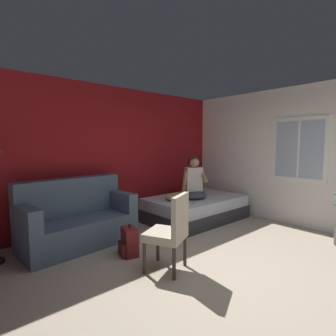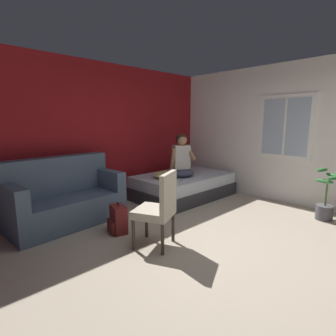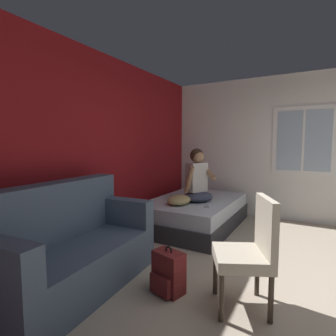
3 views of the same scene
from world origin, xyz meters
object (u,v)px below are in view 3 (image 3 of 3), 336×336
at_px(throw_pillow, 179,200).
at_px(cell_phone, 207,207).
at_px(couch, 70,249).
at_px(person_seated, 197,180).
at_px(backpack, 168,273).
at_px(bed, 195,212).
at_px(side_chair, 250,249).

relative_size(throw_pillow, cell_phone, 3.33).
distance_m(couch, person_seated, 2.34).
relative_size(backpack, throw_pillow, 0.95).
xyz_separation_m(backpack, cell_phone, (1.56, 0.21, 0.29)).
distance_m(bed, cell_phone, 0.66).
bearing_deg(person_seated, couch, 170.13).
xyz_separation_m(throw_pillow, cell_phone, (0.03, -0.45, -0.07)).
bearing_deg(backpack, bed, 16.48).
xyz_separation_m(bed, side_chair, (-1.89, -1.33, 0.30)).
bearing_deg(side_chair, backpack, 101.07).
xyz_separation_m(bed, couch, (-2.42, 0.29, 0.16)).
bearing_deg(bed, throw_pillow, 173.36).
bearing_deg(cell_phone, person_seated, -73.85).
bearing_deg(throw_pillow, bed, -6.64).
distance_m(bed, backpack, 2.12).
height_order(couch, throw_pillow, couch).
xyz_separation_m(bed, backpack, (-2.03, -0.60, -0.04)).
bearing_deg(side_chair, throw_pillow, 45.16).
relative_size(person_seated, cell_phone, 6.08).
height_order(person_seated, backpack, person_seated).
bearing_deg(side_chair, person_seated, 35.41).
relative_size(bed, side_chair, 2.09).
relative_size(bed, couch, 1.17).
distance_m(throw_pillow, cell_phone, 0.46).
bearing_deg(backpack, throw_pillow, 23.39).
height_order(couch, side_chair, couch).
distance_m(backpack, cell_phone, 1.60).
xyz_separation_m(person_seated, throw_pillow, (-0.35, 0.16, -0.29)).
distance_m(couch, throw_pillow, 1.94).
bearing_deg(bed, backpack, -163.52).
distance_m(person_seated, throw_pillow, 0.48).
bearing_deg(side_chair, bed, 35.18).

